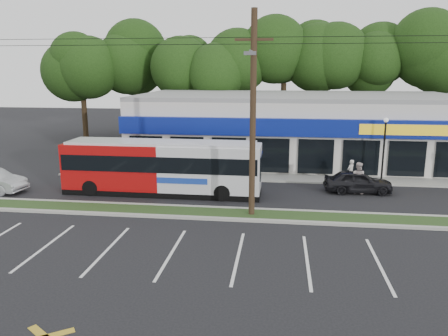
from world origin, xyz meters
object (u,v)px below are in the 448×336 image
metrobus (162,166)px  pedestrian_b (358,178)px  lamp_post (384,142)px  pedestrian_a (351,172)px  utility_pole (249,109)px  car_dark (358,181)px

metrobus → pedestrian_b: bearing=7.8°
lamp_post → pedestrian_a: (-2.08, -0.54, -1.88)m
utility_pole → car_dark: 9.40m
lamp_post → car_dark: lamp_post is taller
car_dark → utility_pole: bearing=127.9°
lamp_post → pedestrian_b: 3.85m
pedestrian_a → pedestrian_b: 2.27m
metrobus → pedestrian_a: 12.08m
pedestrian_b → lamp_post: bearing=-98.4°
lamp_post → pedestrian_a: lamp_post is taller
utility_pole → car_dark: bearing=40.1°
car_dark → pedestrian_b: pedestrian_b is taller
pedestrian_a → pedestrian_b: size_ratio=0.83×
metrobus → pedestrian_a: bearing=18.6°
utility_pole → lamp_post: utility_pole is taller
pedestrian_b → car_dark: bearing=-79.1°
utility_pole → lamp_post: size_ratio=11.76×
metrobus → pedestrian_b: 11.64m
lamp_post → pedestrian_a: bearing=-165.5°
pedestrian_a → pedestrian_b: (0.08, -2.26, 0.16)m
car_dark → pedestrian_b: size_ratio=2.10×
utility_pole → car_dark: utility_pole is taller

